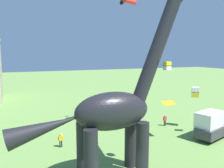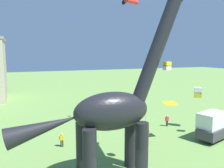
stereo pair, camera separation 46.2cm
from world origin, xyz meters
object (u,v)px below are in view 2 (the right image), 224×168
at_px(person_far_spectator, 167,120).
at_px(festival_canopy_tent, 133,106).
at_px(kite_mid_left, 167,66).
at_px(kite_high_left, 198,92).
at_px(kite_apex, 170,103).
at_px(person_watching_child, 62,139).
at_px(dinosaur_sculpture, 111,111).
at_px(kite_near_high, 130,2).
at_px(person_photographer, 147,134).
at_px(parked_box_truck, 216,125).
at_px(kite_drifting, 150,50).

relative_size(person_far_spectator, festival_canopy_tent, 0.49).
bearing_deg(kite_mid_left, person_far_spectator, 53.62).
bearing_deg(festival_canopy_tent, kite_high_left, -36.66).
bearing_deg(festival_canopy_tent, kite_apex, -81.48).
distance_m(person_far_spectator, person_watching_child, 14.66).
relative_size(dinosaur_sculpture, kite_near_high, 7.04).
bearing_deg(festival_canopy_tent, person_watching_child, -157.05).
relative_size(kite_high_left, kite_near_high, 0.61).
height_order(festival_canopy_tent, kite_high_left, kite_high_left).
relative_size(person_far_spectator, person_watching_child, 1.03).
xyz_separation_m(person_far_spectator, kite_mid_left, (-7.34, -9.96, 7.93)).
relative_size(kite_high_left, kite_mid_left, 1.87).
height_order(person_watching_child, person_photographer, person_photographer).
relative_size(person_photographer, kite_near_high, 0.77).
bearing_deg(kite_near_high, person_far_spectator, -15.43).
xyz_separation_m(person_far_spectator, person_photographer, (-5.59, -4.11, 0.06)).
relative_size(parked_box_truck, kite_near_high, 2.82).
height_order(person_watching_child, kite_apex, kite_apex).
distance_m(person_far_spectator, person_photographer, 6.94).
height_order(person_watching_child, festival_canopy_tent, festival_canopy_tent).
xyz_separation_m(kite_high_left, kite_mid_left, (-10.38, -7.71, 4.02)).
distance_m(person_far_spectator, kite_near_high, 16.23).
height_order(kite_high_left, kite_drifting, kite_drifting).
bearing_deg(kite_mid_left, kite_drifting, 63.02).
bearing_deg(kite_apex, kite_drifting, 70.32).
xyz_separation_m(person_watching_child, kite_near_high, (9.48, 3.13, 15.38)).
relative_size(parked_box_truck, kite_high_left, 4.62).
bearing_deg(kite_high_left, dinosaur_sculpture, -154.82).
relative_size(festival_canopy_tent, kite_mid_left, 4.55).
xyz_separation_m(kite_mid_left, kite_drifting, (8.63, 16.96, 1.57)).
bearing_deg(parked_box_truck, festival_canopy_tent, 108.19).
bearing_deg(person_far_spectator, kite_near_high, -174.51).
bearing_deg(parked_box_truck, person_far_spectator, 95.00).
bearing_deg(person_photographer, person_watching_child, 166.81).
xyz_separation_m(person_far_spectator, kite_apex, (-2.73, -4.25, 3.32)).
relative_size(person_far_spectator, person_photographer, 0.94).
bearing_deg(person_watching_child, dinosaur_sculpture, -28.36).
bearing_deg(person_far_spectator, parked_box_truck, -47.55).
height_order(kite_high_left, kite_mid_left, kite_mid_left).
bearing_deg(person_watching_child, person_photographer, 28.02).
relative_size(person_photographer, kite_high_left, 1.27).
bearing_deg(festival_canopy_tent, dinosaur_sculpture, -124.00).
bearing_deg(dinosaur_sculpture, festival_canopy_tent, 60.93).
xyz_separation_m(kite_high_left, kite_apex, (-5.77, -1.99, -0.59)).
bearing_deg(kite_mid_left, parked_box_truck, 21.40).
xyz_separation_m(parked_box_truck, person_watching_child, (-16.98, 4.40, -0.74)).
bearing_deg(kite_high_left, kite_apex, -160.93).
distance_m(dinosaur_sculpture, parked_box_truck, 15.21).
relative_size(kite_drifting, kite_apex, 0.79).
distance_m(person_photographer, kite_high_left, 9.63).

